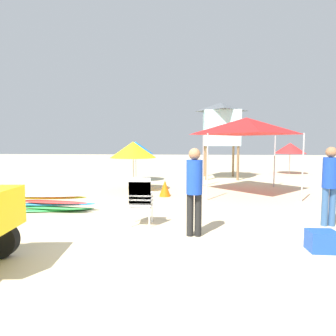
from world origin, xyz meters
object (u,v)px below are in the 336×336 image
surfboard_pile (52,203)px  beach_umbrella_mid (133,150)px  popup_canopy (246,126)px  beach_umbrella_left (136,148)px  lifeguard_near_center (330,181)px  beach_umbrella_far (290,148)px  lifeguard_near_left (194,186)px  lifeguard_tower (221,124)px  traffic_cone_near (165,188)px  cooler_box (322,241)px  stacked_plastic_chairs (141,197)px

surfboard_pile → beach_umbrella_mid: size_ratio=1.21×
popup_canopy → beach_umbrella_left: popup_canopy is taller
surfboard_pile → lifeguard_near_center: bearing=-6.6°
beach_umbrella_far → lifeguard_near_left: bearing=-116.4°
lifeguard_tower → traffic_cone_near: 6.38m
popup_canopy → beach_umbrella_far: 7.84m
lifeguard_near_center → traffic_cone_near: 5.17m
beach_umbrella_left → cooler_box: bearing=-60.3°
beach_umbrella_left → surfboard_pile: bearing=-99.9°
beach_umbrella_left → beach_umbrella_far: beach_umbrella_left is taller
surfboard_pile → lifeguard_tower: 9.74m
lifeguard_tower → beach_umbrella_far: size_ratio=2.12×
beach_umbrella_mid → traffic_cone_near: (1.32, -1.01, -1.32)m
beach_umbrella_left → beach_umbrella_far: 9.42m
lifeguard_near_left → lifeguard_tower: 9.72m
popup_canopy → stacked_plastic_chairs: bearing=-124.9°
lifeguard_near_center → traffic_cone_near: (-3.98, 3.21, -0.74)m
traffic_cone_near → beach_umbrella_left: bearing=114.8°
stacked_plastic_chairs → beach_umbrella_far: beach_umbrella_far is taller
stacked_plastic_chairs → cooler_box: (3.37, -1.21, -0.47)m
popup_canopy → beach_umbrella_far: popup_canopy is taller
lifeguard_near_left → traffic_cone_near: lifeguard_near_left is taller
lifeguard_near_left → lifeguard_near_center: lifeguard_near_center is taller
stacked_plastic_chairs → traffic_cone_near: size_ratio=1.94×
popup_canopy → cooler_box: 6.16m
popup_canopy → cooler_box: popup_canopy is taller
lifeguard_near_center → cooler_box: bearing=-118.0°
stacked_plastic_chairs → beach_umbrella_mid: (-1.10, 4.58, 0.95)m
stacked_plastic_chairs → lifeguard_near_center: lifeguard_near_center is taller
lifeguard_near_left → cooler_box: (2.19, -0.63, -0.84)m
lifeguard_tower → beach_umbrella_left: size_ratio=2.05×
lifeguard_near_center → popup_canopy: (-1.05, 4.15, 1.45)m
surfboard_pile → lifeguard_tower: lifeguard_tower is taller
lifeguard_tower → beach_umbrella_left: lifeguard_tower is taller
beach_umbrella_far → cooler_box: beach_umbrella_far is taller
stacked_plastic_chairs → lifeguard_near_left: size_ratio=0.63×
popup_canopy → lifeguard_near_left: bearing=-111.1°
beach_umbrella_mid → beach_umbrella_far: bearing=39.2°
popup_canopy → surfboard_pile: bearing=-149.9°
stacked_plastic_chairs → lifeguard_near_center: (4.20, 0.35, 0.38)m
surfboard_pile → traffic_cone_near: bearing=40.0°
surfboard_pile → popup_canopy: size_ratio=0.76×
lifeguard_near_left → popup_canopy: popup_canopy is taller
lifeguard_near_left → beach_umbrella_far: bearing=63.6°
lifeguard_near_left → popup_canopy: size_ratio=0.58×
lifeguard_near_left → lifeguard_near_center: size_ratio=0.99×
stacked_plastic_chairs → lifeguard_tower: size_ratio=0.28×
popup_canopy → cooler_box: size_ratio=6.53×
lifeguard_tower → stacked_plastic_chairs: bearing=-106.9°
lifeguard_tower → cooler_box: bearing=-86.1°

